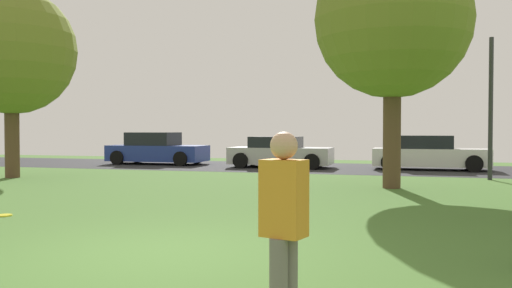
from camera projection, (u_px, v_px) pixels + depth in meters
ground_plane at (155, 255)px, 6.77m from camera, size 44.00×44.00×0.00m
road_strip at (334, 168)px, 22.11m from camera, size 44.00×6.40×0.01m
oak_tree_left at (11, 51)px, 17.62m from camera, size 4.20×4.20×6.31m
maple_tree_far at (393, 21)px, 14.42m from camera, size 4.22×4.22×6.66m
person_thrower at (284, 226)px, 4.05m from camera, size 0.37×0.30×1.58m
frisbee_disc at (4, 215)px, 9.84m from camera, size 0.27×0.27×0.03m
parked_car_blue at (157, 150)px, 24.67m from camera, size 4.46×2.06×1.47m
parked_car_silver at (280, 153)px, 22.45m from camera, size 4.24×2.01×1.30m
parked_car_white at (429, 154)px, 21.18m from camera, size 4.39×1.93×1.36m
street_lamp_post at (491, 109)px, 16.86m from camera, size 0.14×0.14×4.50m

